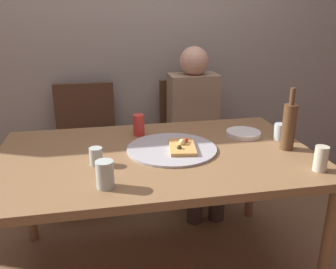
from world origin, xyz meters
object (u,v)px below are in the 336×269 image
(wine_bottle, at_px, (289,126))
(short_glass, at_px, (280,132))
(tumbler_near, at_px, (321,159))
(guest_in_sweater, at_px, (196,121))
(tumbler_far, at_px, (105,174))
(soda_can, at_px, (139,125))
(pizza_slice_last, at_px, (182,147))
(chair_left, at_px, (86,138))
(dining_table, at_px, (156,165))
(chair_right, at_px, (190,131))
(pizza_tray, at_px, (172,149))
(wine_glass, at_px, (96,156))
(plate_stack, at_px, (243,133))

(wine_bottle, xyz_separation_m, short_glass, (0.03, 0.14, -0.08))
(tumbler_near, relative_size, guest_in_sweater, 0.10)
(tumbler_far, height_order, soda_can, soda_can)
(pizza_slice_last, relative_size, chair_left, 0.26)
(guest_in_sweater, bearing_deg, wine_bottle, 107.84)
(guest_in_sweater, bearing_deg, dining_table, 60.51)
(dining_table, height_order, soda_can, soda_can)
(chair_right, bearing_deg, tumbler_far, 60.70)
(dining_table, xyz_separation_m, soda_can, (-0.05, 0.29, 0.13))
(tumbler_near, height_order, short_glass, tumbler_near)
(pizza_tray, bearing_deg, tumbler_near, -31.81)
(short_glass, xyz_separation_m, chair_right, (-0.30, 0.83, -0.25))
(wine_glass, xyz_separation_m, guest_in_sweater, (0.72, 0.82, -0.12))
(soda_can, relative_size, guest_in_sweater, 0.10)
(wine_bottle, height_order, short_glass, wine_bottle)
(wine_glass, distance_m, guest_in_sweater, 1.10)
(short_glass, relative_size, plate_stack, 0.46)
(soda_can, bearing_deg, dining_table, -79.51)
(chair_right, height_order, guest_in_sweater, guest_in_sweater)
(chair_left, bearing_deg, chair_right, -180.00)
(short_glass, bearing_deg, tumbler_far, -158.45)
(dining_table, bearing_deg, wine_bottle, -6.66)
(tumbler_far, height_order, plate_stack, tumbler_far)
(plate_stack, relative_size, chair_right, 0.22)
(pizza_slice_last, height_order, chair_right, chair_right)
(pizza_slice_last, height_order, guest_in_sweater, guest_in_sweater)
(tumbler_near, height_order, tumbler_far, same)
(dining_table, xyz_separation_m, wine_bottle, (0.68, -0.08, 0.20))
(pizza_tray, height_order, wine_glass, wine_glass)
(chair_right, bearing_deg, wine_bottle, 105.19)
(dining_table, height_order, chair_left, chair_left)
(soda_can, bearing_deg, wine_glass, -123.02)
(tumbler_far, distance_m, guest_in_sweater, 1.27)
(wine_bottle, height_order, guest_in_sweater, guest_in_sweater)
(short_glass, distance_m, chair_left, 1.39)
(pizza_slice_last, bearing_deg, chair_left, 120.28)
(wine_glass, bearing_deg, chair_right, 53.73)
(pizza_slice_last, height_order, short_glass, short_glass)
(pizza_tray, distance_m, short_glass, 0.63)
(tumbler_far, xyz_separation_m, chair_right, (0.68, 1.21, -0.27))
(short_glass, relative_size, chair_right, 0.10)
(wine_bottle, relative_size, tumbler_far, 2.80)
(dining_table, bearing_deg, wine_glass, -163.62)
(chair_right, xyz_separation_m, guest_in_sweater, (0.00, -0.15, 0.13))
(tumbler_near, xyz_separation_m, chair_right, (-0.28, 1.24, -0.27))
(dining_table, height_order, tumbler_far, tumbler_far)
(dining_table, relative_size, chair_right, 1.79)
(tumbler_near, relative_size, tumbler_far, 1.00)
(tumbler_far, height_order, wine_glass, tumbler_far)
(pizza_slice_last, distance_m, wine_bottle, 0.56)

